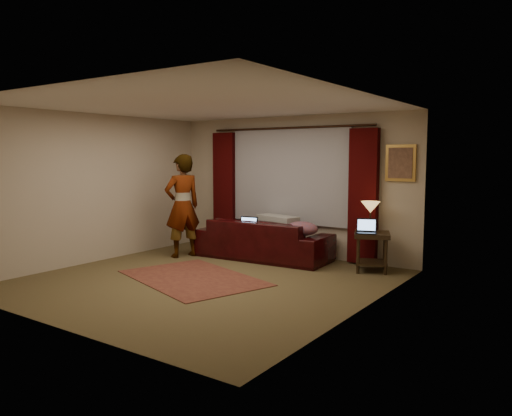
{
  "coord_description": "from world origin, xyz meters",
  "views": [
    {
      "loc": [
        4.8,
        -5.6,
        1.86
      ],
      "look_at": [
        0.1,
        1.2,
        1.0
      ],
      "focal_mm": 35.0,
      "sensor_mm": 36.0,
      "label": 1
    }
  ],
  "objects_px": {
    "laptop_sofa": "(246,225)",
    "end_table": "(372,252)",
    "sofa": "(263,232)",
    "tiffany_lamp": "(370,217)",
    "laptop_table": "(366,226)",
    "person": "(182,206)"
  },
  "relations": [
    {
      "from": "laptop_table",
      "to": "end_table",
      "type": "bearing_deg",
      "value": 59.56
    },
    {
      "from": "sofa",
      "to": "laptop_sofa",
      "type": "distance_m",
      "value": 0.35
    },
    {
      "from": "sofa",
      "to": "tiffany_lamp",
      "type": "relative_size",
      "value": 4.98
    },
    {
      "from": "person",
      "to": "sofa",
      "type": "bearing_deg",
      "value": 138.72
    },
    {
      "from": "sofa",
      "to": "end_table",
      "type": "height_order",
      "value": "sofa"
    },
    {
      "from": "sofa",
      "to": "tiffany_lamp",
      "type": "bearing_deg",
      "value": -176.49
    },
    {
      "from": "end_table",
      "to": "person",
      "type": "bearing_deg",
      "value": -165.54
    },
    {
      "from": "laptop_sofa",
      "to": "laptop_table",
      "type": "xyz_separation_m",
      "value": [
        2.25,
        0.15,
        0.13
      ]
    },
    {
      "from": "sofa",
      "to": "laptop_sofa",
      "type": "relative_size",
      "value": 6.5
    },
    {
      "from": "laptop_sofa",
      "to": "tiffany_lamp",
      "type": "distance_m",
      "value": 2.27
    },
    {
      "from": "tiffany_lamp",
      "to": "laptop_table",
      "type": "xyz_separation_m",
      "value": [
        0.03,
        -0.24,
        -0.13
      ]
    },
    {
      "from": "laptop_table",
      "to": "person",
      "type": "distance_m",
      "value": 3.38
    },
    {
      "from": "laptop_sofa",
      "to": "tiffany_lamp",
      "type": "bearing_deg",
      "value": 1.21
    },
    {
      "from": "sofa",
      "to": "person",
      "type": "distance_m",
      "value": 1.57
    },
    {
      "from": "laptop_sofa",
      "to": "end_table",
      "type": "xyz_separation_m",
      "value": [
        2.29,
        0.32,
        -0.3
      ]
    },
    {
      "from": "end_table",
      "to": "laptop_sofa",
      "type": "bearing_deg",
      "value": -172.14
    },
    {
      "from": "end_table",
      "to": "sofa",
      "type": "bearing_deg",
      "value": -175.44
    },
    {
      "from": "laptop_sofa",
      "to": "end_table",
      "type": "bearing_deg",
      "value": -0.85
    },
    {
      "from": "sofa",
      "to": "person",
      "type": "relative_size",
      "value": 1.29
    },
    {
      "from": "laptop_table",
      "to": "person",
      "type": "bearing_deg",
      "value": 173.18
    },
    {
      "from": "sofa",
      "to": "laptop_sofa",
      "type": "bearing_deg",
      "value": 25.42
    },
    {
      "from": "end_table",
      "to": "person",
      "type": "xyz_separation_m",
      "value": [
        -3.33,
        -0.86,
        0.63
      ]
    }
  ]
}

